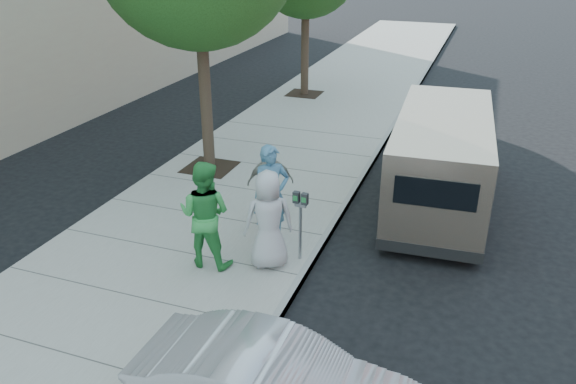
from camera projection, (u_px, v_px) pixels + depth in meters
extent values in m
plane|color=black|center=(257.00, 230.00, 11.49)|extent=(120.00, 120.00, 0.00)
cube|color=gray|center=(213.00, 219.00, 11.77)|extent=(5.00, 60.00, 0.15)
cube|color=gray|center=(325.00, 239.00, 11.02)|extent=(0.12, 60.00, 0.16)
cube|color=black|center=(210.00, 167.00, 14.18)|extent=(1.20, 1.20, 0.01)
cylinder|color=#38281E|center=(205.00, 90.00, 13.36)|extent=(0.28, 0.28, 3.96)
cube|color=black|center=(304.00, 94.00, 20.67)|extent=(1.20, 1.20, 0.01)
cylinder|color=#38281E|center=(305.00, 45.00, 19.94)|extent=(0.28, 0.28, 3.52)
cylinder|color=gray|center=(300.00, 233.00, 9.99)|extent=(0.05, 0.05, 1.05)
cube|color=gray|center=(300.00, 205.00, 9.76)|extent=(0.21, 0.08, 0.07)
cube|color=#2D2D30|center=(296.00, 197.00, 9.73)|extent=(0.12, 0.10, 0.21)
cube|color=#2D2D30|center=(305.00, 199.00, 9.67)|extent=(0.12, 0.10, 0.21)
cube|color=#C9AB90|center=(441.00, 159.00, 11.99)|extent=(2.17, 5.20, 1.88)
cube|color=#C9AB90|center=(444.00, 138.00, 14.62)|extent=(1.77, 0.61, 0.80)
cube|color=black|center=(435.00, 194.00, 9.63)|extent=(1.42, 0.10, 0.52)
cylinder|color=black|center=(406.00, 161.00, 14.00)|extent=(0.28, 0.73, 0.72)
cylinder|color=black|center=(476.00, 168.00, 13.57)|extent=(0.28, 0.73, 0.72)
cylinder|color=black|center=(388.00, 224.00, 10.99)|extent=(0.28, 0.73, 0.72)
cylinder|color=black|center=(477.00, 236.00, 10.55)|extent=(0.28, 0.73, 0.72)
imported|color=teal|center=(271.00, 194.00, 10.45)|extent=(0.83, 0.80, 1.91)
imported|color=green|center=(205.00, 214.00, 9.67)|extent=(0.98, 0.78, 1.94)
imported|color=#B0B0B3|center=(269.00, 220.00, 9.66)|extent=(1.04, 0.93, 1.79)
imported|color=gray|center=(270.00, 182.00, 11.35)|extent=(1.01, 0.77, 1.60)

